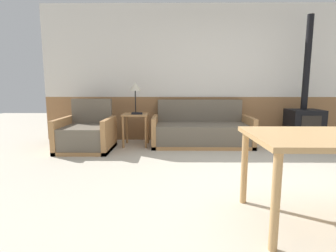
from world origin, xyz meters
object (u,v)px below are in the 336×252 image
Objects in this scene: side_table at (136,120)px; table_lamp at (135,88)px; wood_stove at (304,118)px; armchair at (87,135)px; couch at (201,132)px.

table_lamp is at bearing 96.51° from side_table.
table_lamp is 0.25× the size of wood_stove.
armchair is 3.96m from wood_stove.
side_table is at bearing 23.58° from armchair.
wood_stove is (1.89, -0.04, 0.27)m from couch.
side_table is 0.60m from table_lamp.
armchair is at bearing -156.38° from side_table.
couch is 2.08m from armchair.
couch is at bearing 178.77° from wood_stove.
armchair is at bearing -168.94° from couch.
table_lamp is (-1.24, 0.04, 0.82)m from couch.
wood_stove reaches higher than table_lamp.
side_table is at bearing -83.49° from table_lamp.
wood_stove is at bearing 5.18° from armchair.
couch is 0.77× the size of wood_stove.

